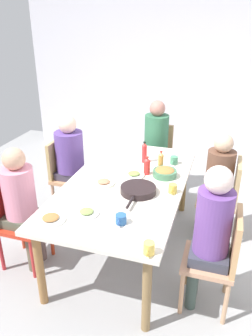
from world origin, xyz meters
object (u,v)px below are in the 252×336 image
object	(u,v)px
chair_1	(15,216)
cup_1	(149,248)
cup_2	(174,160)
person_1	(21,199)
person_0	(156,140)
plate_2	(51,219)
plate_0	(87,213)
serving_pan	(138,190)
chair_2	(225,195)
bottle_0	(147,166)
bottle_1	(161,161)
plate_1	(104,183)
chair_3	(65,172)
dining_table	(126,189)
bowl_0	(165,172)
person_4	(211,229)
cup_3	(173,189)
chair_0	(157,154)
bottle_2	(144,153)
person_3	(71,156)
cup_0	(121,219)
chair_4	(220,256)
plate_3	(134,175)

from	to	relation	value
chair_1	cup_1	size ratio (longest dim) A/B	7.97
cup_2	person_1	bearing A→B (deg)	-48.20
person_0	plate_2	size ratio (longest dim) A/B	5.34
chair_1	plate_0	world-z (taller)	chair_1
serving_pan	cup_1	distance (m)	0.83
plate_2	cup_1	bearing A→B (deg)	79.26
chair_2	bottle_0	size ratio (longest dim) A/B	4.73
bottle_1	person_1	bearing A→B (deg)	-51.09
serving_pan	bottle_0	distance (m)	0.40
person_0	plate_1	distance (m)	1.40
plate_1	chair_1	bearing A→B (deg)	-60.97
chair_1	chair_3	world-z (taller)	same
dining_table	bowl_0	bearing A→B (deg)	125.94
person_4	cup_2	size ratio (longest dim) A/B	10.66
plate_0	cup_3	world-z (taller)	cup_3
chair_0	bottle_2	bearing A→B (deg)	2.93
chair_1	serving_pan	distance (m)	1.18
person_4	plate_0	world-z (taller)	person_4
plate_2	person_3	bearing A→B (deg)	-160.00
bottle_2	chair_3	bearing A→B (deg)	-89.34
person_1	bottle_0	size ratio (longest dim) A/B	6.33
bottle_0	dining_table	bearing A→B (deg)	-31.62
person_0	bowl_0	bearing A→B (deg)	17.14
serving_pan	cup_0	distance (m)	0.50
cup_0	cup_3	bearing A→B (deg)	154.04
person_0	plate_0	distance (m)	1.93
plate_1	person_4	bearing A→B (deg)	68.35
person_3	bowl_0	size ratio (longest dim) A/B	5.18
bowl_0	cup_3	bearing A→B (deg)	23.48
person_0	cup_2	size ratio (longest dim) A/B	10.59
person_1	cup_3	size ratio (longest dim) A/B	10.57
plate_2	chair_0	bearing A→B (deg)	170.49
chair_2	chair_1	bearing A→B (deg)	-61.46
chair_1	serving_pan	bearing A→B (deg)	107.22
chair_0	chair_4	xyz separation A→B (m)	(1.89, 0.92, 0.00)
bottle_0	bottle_1	size ratio (longest dim) A/B	0.92
dining_table	chair_1	size ratio (longest dim) A/B	2.23
cup_2	bowl_0	bearing A→B (deg)	-5.82
plate_3	cup_2	bearing A→B (deg)	141.35
serving_pan	chair_3	bearing A→B (deg)	-121.47
plate_3	serving_pan	world-z (taller)	serving_pan
chair_4	bottle_2	distance (m)	1.39
bowl_0	cup_1	xyz separation A→B (m)	(1.18, 0.13, 0.00)
bottle_2	person_1	bearing A→B (deg)	-40.81
chair_3	bowl_0	size ratio (longest dim) A/B	3.84
chair_4	serving_pan	xyz separation A→B (m)	(-0.34, -0.76, 0.29)
chair_0	bottle_2	distance (m)	0.95
cup_2	bottle_2	bearing A→B (deg)	-80.91
chair_3	plate_0	xyz separation A→B (m)	(1.13, 0.79, 0.27)
person_0	chair_1	distance (m)	2.04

